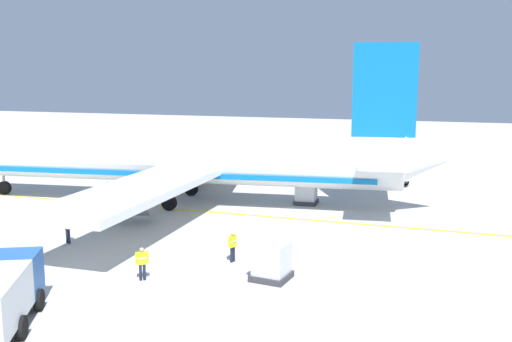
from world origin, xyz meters
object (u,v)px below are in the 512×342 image
service_truck_fuel (391,171)px  crew_loader_right (306,178)px  cargo_container_near (306,192)px  crew_loader_left (233,244)px  cargo_container_mid (271,261)px  airliner_foreground (168,159)px  crew_marshaller (142,261)px  crew_supervisor (67,226)px

service_truck_fuel → crew_loader_right: 8.28m
cargo_container_near → crew_loader_left: size_ratio=1.20×
cargo_container_mid → airliner_foreground: bearing=42.0°
airliner_foreground → crew_loader_left: size_ratio=25.34×
crew_loader_right → cargo_container_near: bearing=-166.5°
airliner_foreground → crew_loader_left: bearing=-140.8°
crew_marshaller → crew_loader_left: size_ratio=0.99×
crew_supervisor → cargo_container_near: bearing=-36.9°
cargo_container_mid → crew_loader_right: size_ratio=1.10×
cargo_container_near → crew_supervisor: cargo_container_near is taller
cargo_container_near → crew_supervisor: 18.01m
crew_loader_right → crew_supervisor: 21.77m
airliner_foreground → service_truck_fuel: 20.29m
crew_loader_right → cargo_container_mid: bearing=-171.2°
service_truck_fuel → crew_supervisor: size_ratio=3.69×
service_truck_fuel → crew_supervisor: (-24.47, 16.25, -0.13)m
crew_marshaller → crew_loader_left: crew_loader_left is taller
airliner_foreground → crew_loader_right: 12.13m
service_truck_fuel → cargo_container_mid: bearing=172.8°
service_truck_fuel → crew_marshaller: service_truck_fuel is taller
crew_supervisor → cargo_container_mid: bearing=-98.5°
airliner_foreground → service_truck_fuel: size_ratio=6.41×
cargo_container_mid → crew_supervisor: size_ratio=1.10×
crew_marshaller → crew_loader_right: 23.67m
cargo_container_near → cargo_container_mid: size_ratio=1.02×
crew_marshaller → service_truck_fuel: bearing=-17.7°
crew_supervisor → crew_loader_left: bearing=-90.7°
crew_loader_right → crew_supervisor: crew_loader_right is taller
airliner_foreground → crew_marshaller: (-15.69, -6.49, -2.43)m
cargo_container_mid → crew_loader_left: (1.82, 2.64, 0.05)m
service_truck_fuel → crew_supervisor: bearing=146.4°
crew_marshaller → crew_loader_right: crew_loader_right is taller
cargo_container_near → crew_loader_left: cargo_container_near is taller
crew_marshaller → crew_supervisor: crew_supervisor is taller
service_truck_fuel → crew_loader_right: service_truck_fuel is taller
airliner_foreground → crew_marshaller: size_ratio=25.64×
crew_loader_left → crew_loader_right: (19.66, 0.69, 0.08)m
cargo_container_near → crew_marshaller: cargo_container_near is taller
airliner_foreground → crew_loader_left: (-11.81, -9.64, -2.42)m
airliner_foreground → cargo_container_near: 10.81m
airliner_foreground → crew_loader_left: 15.44m
airliner_foreground → cargo_container_near: size_ratio=21.06×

